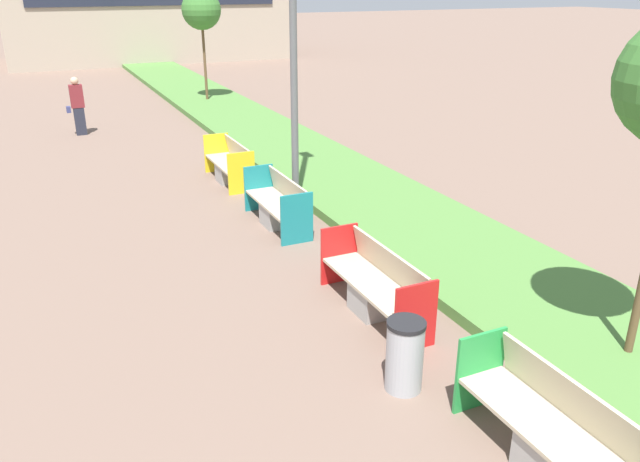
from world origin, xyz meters
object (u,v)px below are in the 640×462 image
(bench_yellow_frame, at_px, (230,167))
(litter_bin, at_px, (405,355))
(bench_teal_frame, at_px, (278,207))
(sapling_tree_far, at_px, (201,10))
(pedestrian_walking, at_px, (78,106))
(bench_green_frame, at_px, (559,442))
(bench_red_frame, at_px, (376,288))

(bench_yellow_frame, height_order, litter_bin, bench_yellow_frame)
(bench_teal_frame, distance_m, litter_bin, 5.52)
(litter_bin, xyz_separation_m, sapling_tree_far, (2.78, 18.59, 2.96))
(pedestrian_walking, bearing_deg, sapling_tree_far, 34.82)
(bench_teal_frame, relative_size, litter_bin, 2.33)
(litter_bin, bearing_deg, sapling_tree_far, 81.49)
(bench_yellow_frame, xyz_separation_m, sapling_tree_far, (2.19, 10.00, 3.04))
(litter_bin, bearing_deg, bench_teal_frame, 83.80)
(bench_green_frame, relative_size, bench_teal_frame, 1.14)
(bench_red_frame, bearing_deg, litter_bin, -109.20)
(bench_red_frame, relative_size, bench_teal_frame, 1.08)
(bench_red_frame, distance_m, bench_teal_frame, 3.77)
(bench_teal_frame, xyz_separation_m, sapling_tree_far, (2.19, 13.11, 3.04))
(bench_yellow_frame, height_order, pedestrian_walking, pedestrian_walking)
(bench_yellow_frame, xyz_separation_m, pedestrian_walking, (-2.73, 6.58, 0.53))
(bench_teal_frame, height_order, pedestrian_walking, pedestrian_walking)
(litter_bin, distance_m, sapling_tree_far, 19.03)
(bench_teal_frame, height_order, bench_yellow_frame, same)
(bench_green_frame, xyz_separation_m, sapling_tree_far, (2.18, 20.38, 3.03))
(bench_red_frame, height_order, bench_yellow_frame, same)
(bench_teal_frame, bearing_deg, bench_yellow_frame, 90.01)
(pedestrian_walking, bearing_deg, bench_yellow_frame, -67.48)
(bench_red_frame, relative_size, bench_yellow_frame, 1.11)
(sapling_tree_far, bearing_deg, bench_green_frame, -96.12)
(bench_yellow_frame, relative_size, pedestrian_walking, 1.14)
(sapling_tree_far, bearing_deg, litter_bin, -98.51)
(bench_green_frame, bearing_deg, bench_red_frame, 90.03)
(litter_bin, bearing_deg, pedestrian_walking, 98.00)
(bench_red_frame, distance_m, litter_bin, 1.82)
(bench_green_frame, xyz_separation_m, pedestrian_walking, (-2.73, 16.96, 0.52))
(bench_green_frame, height_order, sapling_tree_far, sapling_tree_far)
(bench_green_frame, relative_size, bench_yellow_frame, 1.18)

